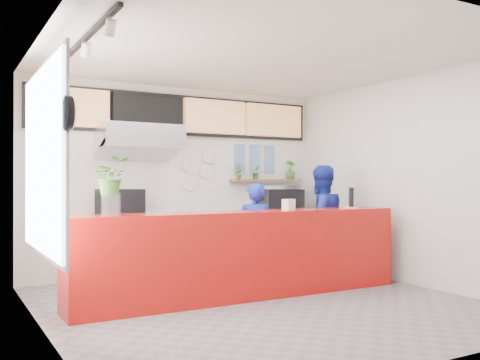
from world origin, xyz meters
name	(u,v)px	position (x,y,z in m)	size (l,w,h in m)	color
floor	(261,304)	(0.00, 0.00, 0.00)	(5.00, 5.00, 0.00)	slate
ceiling	(261,56)	(0.00, 0.00, 3.00)	(5.00, 5.00, 0.00)	silver
wall_back	(180,180)	(0.00, 2.50, 1.50)	(5.00, 5.00, 0.00)	white
wall_left	(44,179)	(-2.50, 0.00, 1.50)	(5.00, 5.00, 0.00)	white
wall_right	(409,180)	(2.50, 0.00, 1.50)	(5.00, 5.00, 0.00)	white
service_counter	(245,254)	(0.00, 0.40, 0.55)	(4.50, 0.60, 1.10)	#B2100C
cream_band	(180,112)	(0.00, 2.49, 2.60)	(5.00, 0.02, 0.80)	beige
prep_bench	(138,250)	(-0.80, 2.20, 0.45)	(1.80, 0.60, 0.90)	#B2B5BA
panini_oven	(120,205)	(-1.08, 2.20, 1.13)	(0.52, 0.52, 0.47)	black
extraction_hood	(140,137)	(-0.80, 2.15, 2.15)	(1.20, 0.70, 0.35)	#B2B5BA
hood_lip	(140,150)	(-0.80, 2.15, 1.95)	(1.20, 0.70, 0.08)	#B2B5BA
right_bench	(268,242)	(1.50, 2.20, 0.45)	(1.80, 0.60, 0.90)	#B2B5BA
espresso_machine	(280,202)	(1.74, 2.20, 1.12)	(0.69, 0.49, 0.44)	black
espresso_tray	(280,187)	(1.74, 2.20, 1.38)	(0.66, 0.46, 0.06)	#B4B7BB
herb_shelf	(267,180)	(1.60, 2.40, 1.50)	(1.40, 0.18, 0.04)	brown
menu_board_far_left	(71,107)	(-1.75, 2.38, 2.55)	(1.10, 0.10, 0.55)	tan
menu_board_mid_left	(148,112)	(-0.59, 2.38, 2.55)	(1.10, 0.10, 0.55)	black
menu_board_mid_right	(215,117)	(0.57, 2.38, 2.55)	(1.10, 0.10, 0.55)	tan
menu_board_far_right	(274,121)	(1.73, 2.38, 2.55)	(1.10, 0.10, 0.55)	tan
soffit	(181,115)	(0.00, 2.46, 2.55)	(4.80, 0.04, 0.65)	black
window_pane	(43,160)	(-2.47, 0.30, 1.70)	(0.04, 2.20, 1.90)	silver
window_frame	(45,160)	(-2.45, 0.30, 1.70)	(0.03, 2.30, 2.00)	#B2B5BA
wall_clock_rim	(68,113)	(-2.46, -0.90, 2.05)	(0.30, 0.30, 0.05)	black
wall_clock_face	(72,113)	(-2.43, -0.90, 2.05)	(0.26, 0.26, 0.02)	white
track_rail	(86,38)	(-2.10, 0.00, 2.94)	(0.05, 2.40, 0.04)	black
dec_plate_a	(189,165)	(0.15, 2.47, 1.75)	(0.24, 0.24, 0.03)	silver
dec_plate_b	(206,171)	(0.45, 2.47, 1.65)	(0.24, 0.24, 0.03)	silver
dec_plate_c	(189,183)	(0.15, 2.47, 1.45)	(0.24, 0.24, 0.03)	silver
dec_plate_d	(209,156)	(0.50, 2.47, 1.90)	(0.24, 0.24, 0.03)	silver
photo_frame_a	(240,151)	(1.10, 2.48, 2.00)	(0.20, 0.02, 0.25)	#598CBF
photo_frame_b	(255,152)	(1.40, 2.48, 2.00)	(0.20, 0.02, 0.25)	#598CBF
photo_frame_c	(269,152)	(1.70, 2.48, 2.00)	(0.20, 0.02, 0.25)	#598CBF
photo_frame_d	(240,166)	(1.10, 2.48, 1.75)	(0.20, 0.02, 0.25)	#598CBF
photo_frame_e	(255,166)	(1.40, 2.48, 1.75)	(0.20, 0.02, 0.25)	#598CBF
photo_frame_f	(269,166)	(1.70, 2.48, 1.75)	(0.20, 0.02, 0.25)	#598CBF
staff_center	(255,235)	(0.43, 0.86, 0.73)	(0.53, 0.35, 1.46)	navy
staff_right	(321,222)	(1.69, 1.00, 0.86)	(0.84, 0.66, 1.73)	navy
herb_a	(239,171)	(1.03, 2.40, 1.66)	(0.15, 0.10, 0.28)	#316624
herb_b	(256,172)	(1.38, 2.40, 1.65)	(0.14, 0.12, 0.26)	#316624
herb_d	(290,170)	(2.10, 2.40, 1.69)	(0.19, 0.17, 0.34)	#316624
glass_vase	(111,204)	(-1.75, 0.31, 1.23)	(0.21, 0.21, 0.25)	silver
basil_vase	(111,176)	(-1.75, 0.31, 1.54)	(0.39, 0.34, 0.43)	#316624
napkin_holder	(289,205)	(0.63, 0.33, 1.17)	(0.17, 0.10, 0.15)	white
white_plate	(351,208)	(1.73, 0.36, 1.11)	(0.20, 0.20, 0.02)	white
pepper_mill	(351,197)	(1.73, 0.36, 1.25)	(0.07, 0.07, 0.28)	black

